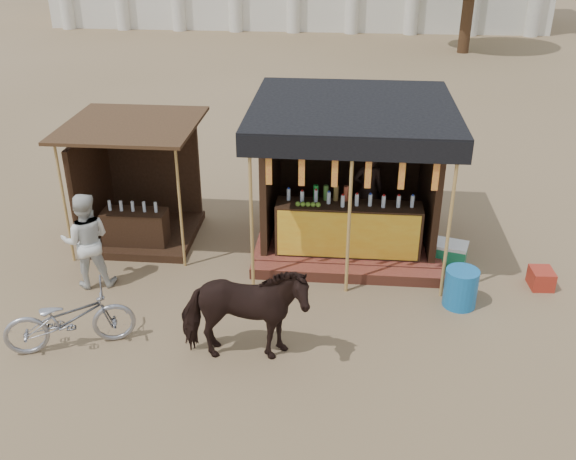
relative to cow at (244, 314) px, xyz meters
The scene contains 9 objects.
ground 0.99m from the cow, 43.94° to the left, with size 120.00×120.00×0.00m, color #846B4C.
main_stall 4.06m from the cow, 68.93° to the left, with size 3.60×3.61×2.78m.
secondary_stall 4.57m from the cow, 126.69° to the left, with size 2.40×2.40×2.38m.
cow is the anchor object (origin of this frame).
motorbike 2.62m from the cow, behind, with size 0.65×1.88×0.99m, color gray.
bystander 3.46m from the cow, 148.66° to the left, with size 0.83×0.65×1.71m, color silver.
blue_barrel 3.75m from the cow, 27.45° to the left, with size 0.54×0.54×0.66m, color #1562A3.
red_crate 5.40m from the cow, 26.85° to the left, with size 0.37×0.44×0.33m, color maroon.
cooler 4.50m from the cow, 42.65° to the left, with size 0.74×0.60×0.46m.
Camera 1 is at (0.86, -7.82, 5.91)m, focal length 40.00 mm.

